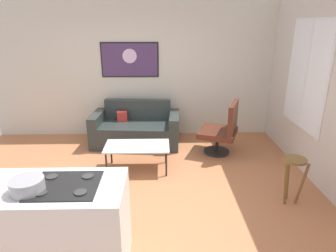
# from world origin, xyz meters

# --- Properties ---
(ground) EXTENTS (6.40, 6.40, 0.04)m
(ground) POSITION_xyz_m (0.00, 0.00, -0.02)
(ground) COLOR #AE6A43
(back_wall) EXTENTS (6.40, 0.05, 2.80)m
(back_wall) POSITION_xyz_m (0.00, 2.42, 1.40)
(back_wall) COLOR beige
(back_wall) RESTS_ON ground
(right_wall) EXTENTS (0.05, 6.40, 2.80)m
(right_wall) POSITION_xyz_m (2.62, 0.30, 1.40)
(right_wall) COLOR beige
(right_wall) RESTS_ON ground
(couch) EXTENTS (1.76, 0.95, 0.83)m
(couch) POSITION_xyz_m (-0.21, 1.85, 0.29)
(couch) COLOR #29312F
(couch) RESTS_ON ground
(coffee_table) EXTENTS (1.04, 0.57, 0.43)m
(coffee_table) POSITION_xyz_m (-0.11, 0.72, 0.40)
(coffee_table) COLOR silver
(coffee_table) RESTS_ON ground
(armchair) EXTENTS (0.85, 0.87, 0.99)m
(armchair) POSITION_xyz_m (1.41, 1.33, 0.47)
(armchair) COLOR black
(armchair) RESTS_ON ground
(bar_stool) EXTENTS (0.34, 0.34, 0.65)m
(bar_stool) POSITION_xyz_m (2.02, -0.28, 0.49)
(bar_stool) COLOR brown
(bar_stool) RESTS_ON ground
(kitchen_counter) EXTENTS (1.65, 0.71, 0.95)m
(kitchen_counter) POSITION_xyz_m (-0.88, -1.33, 0.46)
(kitchen_counter) COLOR silver
(kitchen_counter) RESTS_ON ground
(mixing_bowl) EXTENTS (0.30, 0.30, 0.12)m
(mixing_bowl) POSITION_xyz_m (-0.88, -1.42, 0.98)
(mixing_bowl) COLOR gray
(mixing_bowl) RESTS_ON kitchen_counter
(wall_painting) EXTENTS (1.16, 0.03, 0.70)m
(wall_painting) POSITION_xyz_m (-0.34, 2.38, 1.60)
(wall_painting) COLOR black
(window) EXTENTS (0.03, 1.29, 1.73)m
(window) POSITION_xyz_m (2.59, 0.90, 1.53)
(window) COLOR silver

